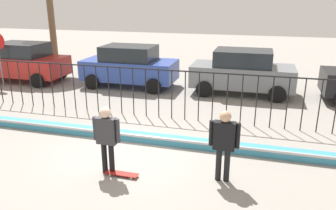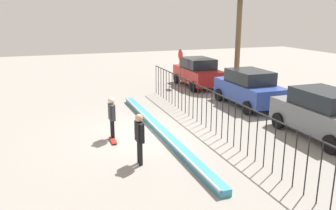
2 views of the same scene
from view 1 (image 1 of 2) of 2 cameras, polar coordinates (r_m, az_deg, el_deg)
The scene contains 9 objects.
ground_plane at distance 9.14m, azimuth -7.13°, elevation -8.31°, with size 60.00×60.00×0.00m, color gray.
bowl_coping_ledge at distance 9.86m, azimuth -5.13°, elevation -5.43°, with size 11.00×0.40×0.27m.
perimeter_fence at distance 11.40m, azimuth -1.63°, elevation 2.95°, with size 14.04×0.04×1.71m.
skateboarder at distance 7.87m, azimuth -10.46°, elevation -4.99°, with size 0.67×0.25×1.66m.
skateboard at distance 8.10m, azimuth -7.94°, elevation -11.57°, with size 0.80×0.20×0.07m.
camera_operator at distance 7.53m, azimuth 9.58°, elevation -5.88°, with size 0.69×0.26×1.70m.
parked_car_red at distance 18.03m, azimuth -23.62°, elevation 6.80°, with size 4.30×2.12×1.90m.
parked_car_blue at distance 15.64m, azimuth -6.59°, elevation 6.68°, with size 4.30×2.12×1.90m.
parked_car_gray at distance 14.67m, azimuth 12.59°, elevation 5.60°, with size 4.30×2.12×1.90m.
Camera 1 is at (3.25, -7.52, 4.05)m, focal length 35.63 mm.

